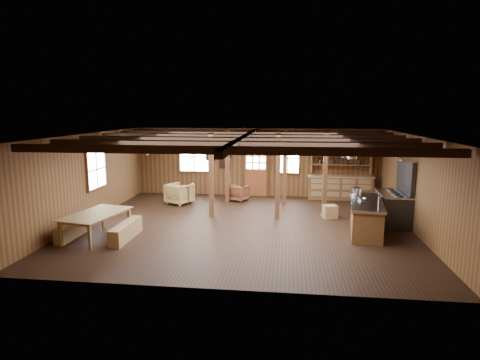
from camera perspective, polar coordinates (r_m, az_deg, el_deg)
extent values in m
cube|color=black|center=(12.47, 0.55, -6.56)|extent=(10.00, 9.00, 0.02)
cube|color=black|center=(11.99, 0.57, 6.48)|extent=(10.00, 9.00, 0.02)
cube|color=#553118|center=(13.64, -20.86, 0.28)|extent=(0.02, 9.00, 2.80)
cube|color=#553118|center=(12.63, 23.78, -0.63)|extent=(0.02, 9.00, 2.80)
cube|color=#553118|center=(16.59, 2.28, 2.53)|extent=(10.00, 0.02, 2.80)
cube|color=#553118|center=(7.79, -3.14, -5.92)|extent=(10.00, 0.02, 2.80)
cube|color=black|center=(8.54, -2.04, 4.23)|extent=(9.80, 0.12, 0.18)
cube|color=black|center=(10.01, -0.70, 5.07)|extent=(9.80, 0.12, 0.18)
cube|color=black|center=(11.50, 0.29, 5.69)|extent=(9.80, 0.12, 0.18)
cube|color=black|center=(12.99, 1.06, 6.17)|extent=(9.80, 0.12, 0.18)
cube|color=black|center=(14.48, 1.67, 6.55)|extent=(9.80, 0.12, 0.18)
cube|color=black|center=(15.77, 2.11, 6.82)|extent=(9.80, 0.12, 0.18)
cube|color=black|center=(11.99, 0.57, 5.86)|extent=(0.18, 8.82, 0.18)
cube|color=#4E2E16|center=(13.31, -4.11, 0.68)|extent=(0.15, 0.15, 2.80)
cube|color=#4E2E16|center=(15.42, -1.82, 1.97)|extent=(0.15, 0.15, 2.80)
cube|color=#4E2E16|center=(13.07, 5.41, 0.50)|extent=(0.15, 0.15, 2.80)
cube|color=#4E2E16|center=(15.24, 6.39, 1.82)|extent=(0.15, 0.15, 2.80)
cube|color=#4E2E16|center=(14.11, 12.03, 1.02)|extent=(0.15, 0.15, 2.80)
cube|color=brown|center=(16.66, 2.25, -0.40)|extent=(0.90, 0.06, 1.10)
cube|color=#4E2E16|center=(16.62, 0.61, 1.33)|extent=(0.06, 0.08, 2.10)
cube|color=#4E2E16|center=(16.55, 3.92, 1.27)|extent=(0.06, 0.08, 2.10)
cube|color=#4E2E16|center=(16.45, 2.28, 4.99)|extent=(1.02, 0.08, 0.06)
cube|color=white|center=(16.51, 2.27, 3.02)|extent=(0.84, 0.02, 0.90)
cube|color=white|center=(16.92, -6.55, 3.30)|extent=(1.20, 0.02, 1.20)
cube|color=#4E2E16|center=(16.92, -6.55, 3.30)|extent=(1.32, 0.06, 1.32)
cube|color=white|center=(16.46, 6.80, 3.11)|extent=(0.90, 0.02, 1.20)
cube|color=#4E2E16|center=(16.46, 6.80, 3.11)|extent=(1.02, 0.06, 1.32)
cube|color=white|center=(14.02, -19.79, 1.42)|extent=(0.02, 1.20, 1.20)
cube|color=#4E2E16|center=(14.02, -19.79, 1.42)|extent=(0.14, 1.24, 1.32)
cube|color=silver|center=(16.65, -2.19, 3.94)|extent=(0.50, 0.03, 0.40)
cube|color=black|center=(16.64, -2.20, 3.94)|extent=(0.55, 0.02, 0.45)
cube|color=silver|center=(16.76, -4.22, 3.62)|extent=(0.35, 0.03, 0.45)
cube|color=black|center=(16.75, -4.23, 3.61)|extent=(0.40, 0.02, 0.50)
cube|color=silver|center=(16.71, -2.18, 2.23)|extent=(0.40, 0.03, 0.30)
cube|color=black|center=(16.70, -2.19, 2.23)|extent=(0.45, 0.02, 0.35)
cube|color=brown|center=(16.51, 14.02, -1.14)|extent=(2.50, 0.55, 0.90)
cube|color=#8E6440|center=(16.41, 14.09, 0.50)|extent=(2.55, 0.60, 0.06)
cube|color=brown|center=(16.41, 14.13, 2.15)|extent=(2.30, 0.35, 0.04)
cube|color=brown|center=(16.37, 14.18, 3.37)|extent=(2.30, 0.35, 0.04)
cube|color=brown|center=(16.34, 14.24, 4.59)|extent=(2.30, 0.35, 0.04)
cube|color=brown|center=(16.26, 10.16, 3.47)|extent=(0.04, 0.35, 1.40)
cube|color=brown|center=(16.56, 18.14, 3.25)|extent=(0.04, 0.35, 1.40)
cylinder|color=#2F2F32|center=(12.69, -13.09, 5.35)|extent=(0.02, 0.02, 0.45)
cone|color=white|center=(12.72, -13.03, 3.89)|extent=(0.36, 0.36, 0.22)
cylinder|color=#2F2F32|center=(14.21, -4.59, 6.03)|extent=(0.02, 0.02, 0.45)
cone|color=white|center=(14.23, -4.57, 4.73)|extent=(0.36, 0.36, 0.22)
cylinder|color=#2F2F32|center=(12.34, 14.63, 5.05)|extent=(0.04, 3.00, 0.04)
cylinder|color=#2F2F32|center=(11.02, 15.70, 4.06)|extent=(0.01, 0.01, 0.15)
cylinder|color=silver|center=(11.04, 15.67, 3.30)|extent=(0.25, 0.25, 0.14)
cylinder|color=#2F2F32|center=(11.54, 14.73, 4.25)|extent=(0.01, 0.01, 0.19)
cylinder|color=#2F2F32|center=(11.55, 14.70, 3.43)|extent=(0.19, 0.19, 0.14)
cylinder|color=#2F2F32|center=(12.09, 15.13, 4.55)|extent=(0.01, 0.01, 0.16)
cylinder|color=silver|center=(12.11, 15.10, 3.84)|extent=(0.28, 0.28, 0.14)
cylinder|color=#2F2F32|center=(12.61, 14.06, 4.65)|extent=(0.01, 0.01, 0.23)
cylinder|color=#2F2F32|center=(12.62, 14.03, 3.82)|extent=(0.23, 0.23, 0.14)
cylinder|color=#2F2F32|center=(13.14, 13.78, 4.94)|extent=(0.01, 0.01, 0.19)
cylinder|color=silver|center=(13.15, 13.75, 4.22)|extent=(0.24, 0.24, 0.14)
cylinder|color=#2F2F32|center=(13.69, 13.95, 4.96)|extent=(0.01, 0.01, 0.27)
cylinder|color=#2F2F32|center=(13.71, 13.91, 4.12)|extent=(0.22, 0.22, 0.14)
cube|color=brown|center=(12.26, 17.46, -5.19)|extent=(1.11, 2.48, 0.86)
cube|color=silver|center=(12.15, 17.57, -3.05)|extent=(1.20, 2.59, 0.08)
cylinder|color=#2F2F32|center=(11.57, 18.11, -3.71)|extent=(0.44, 0.44, 0.06)
cylinder|color=silver|center=(11.58, 19.12, -2.99)|extent=(0.03, 0.03, 0.30)
cube|color=#8E6440|center=(13.60, 12.68, -4.42)|extent=(0.57, 0.47, 0.44)
cube|color=#2F2F32|center=(13.41, 20.91, -3.89)|extent=(0.85, 1.60, 0.96)
cube|color=silver|center=(13.31, 21.04, -1.80)|extent=(0.87, 1.62, 0.04)
cube|color=#2F2F32|center=(13.30, 22.53, 0.57)|extent=(0.12, 1.60, 1.06)
cube|color=silver|center=(13.19, 22.18, 2.86)|extent=(0.40, 1.70, 0.05)
imported|color=olive|center=(11.90, -19.54, -6.14)|extent=(1.46, 2.18, 0.71)
cube|color=#8E6440|center=(12.28, -22.66, -6.55)|extent=(0.28, 1.51, 0.42)
cube|color=#8E6440|center=(11.60, -15.91, -7.00)|extent=(0.31, 1.66, 0.46)
imported|color=brown|center=(15.64, -8.30, -1.85)|extent=(0.79, 0.81, 0.74)
imported|color=brown|center=(15.80, -0.22, -1.81)|extent=(0.91, 0.92, 0.64)
imported|color=#9C7E47|center=(15.43, -8.59, -1.94)|extent=(1.14, 1.15, 0.78)
cylinder|color=silver|center=(13.06, 16.22, -1.48)|extent=(0.32, 0.32, 0.19)
imported|color=silver|center=(12.22, 16.94, -2.60)|extent=(0.30, 0.30, 0.06)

